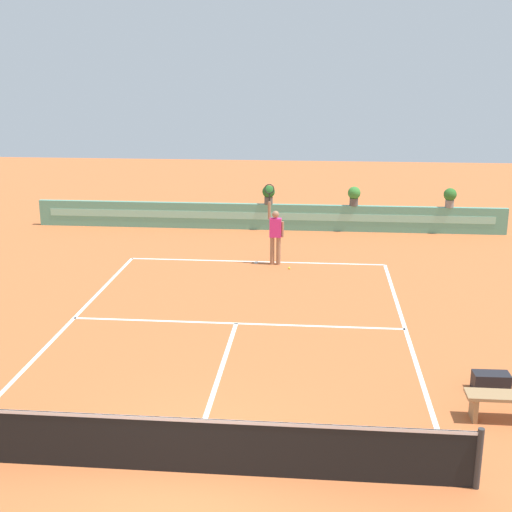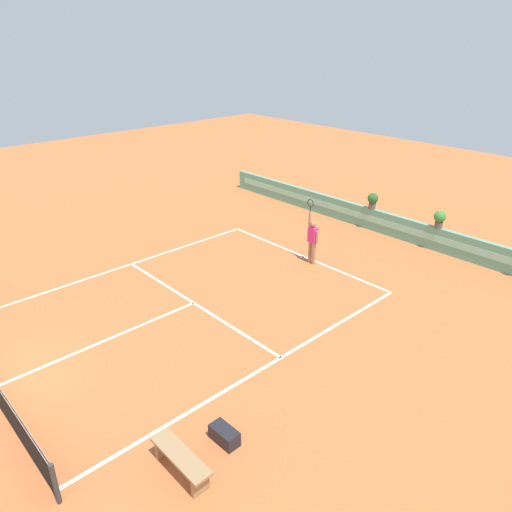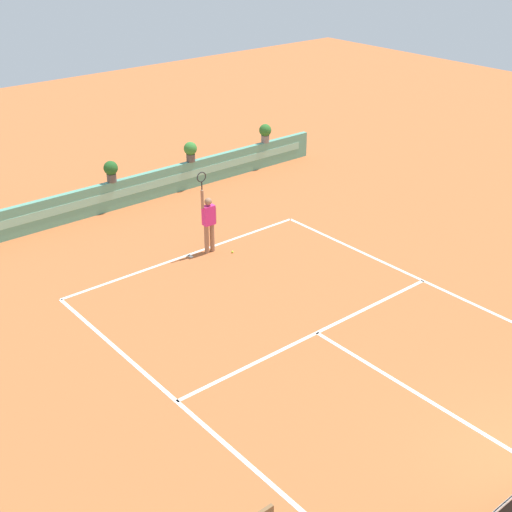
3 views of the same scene
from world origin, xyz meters
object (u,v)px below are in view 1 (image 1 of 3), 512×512
tennis_player (275,232)px  potted_plant_right (354,195)px  gear_bag (491,382)px  potted_plant_centre (269,193)px  tennis_ball_near_baseline (289,268)px  potted_plant_far_right (450,196)px  bench_courtside (511,401)px

tennis_player → potted_plant_right: tennis_player is taller
tennis_player → potted_plant_right: 5.45m
gear_bag → tennis_player: bearing=119.8°
potted_plant_centre → tennis_ball_near_baseline: bearing=-78.8°
gear_bag → tennis_ball_near_baseline: (-4.29, 7.84, -0.15)m
potted_plant_far_right → bench_courtside: bearing=-95.6°
tennis_player → tennis_ball_near_baseline: 1.23m
bench_courtside → gear_bag: bench_courtside is taller
bench_courtside → potted_plant_right: 14.46m
tennis_player → potted_plant_centre: bearing=96.8°
bench_courtside → potted_plant_far_right: bearing=84.4°
tennis_ball_near_baseline → potted_plant_right: bearing=67.2°
gear_bag → potted_plant_right: bearing=99.1°
potted_plant_centre → gear_bag: bearing=-67.8°
potted_plant_far_right → tennis_player: bearing=-142.7°
bench_courtside → potted_plant_right: size_ratio=2.21×
bench_courtside → tennis_player: 10.70m
gear_bag → potted_plant_centre: 14.17m
gear_bag → potted_plant_right: potted_plant_right is taller
tennis_ball_near_baseline → potted_plant_centre: bearing=101.2°
potted_plant_centre → potted_plant_far_right: (6.78, 0.00, 0.00)m
potted_plant_far_right → potted_plant_centre: bearing=180.0°
gear_bag → tennis_player: 9.65m
gear_bag → potted_plant_right: size_ratio=0.97×
potted_plant_right → gear_bag: bearing=-80.9°
tennis_player → potted_plant_right: size_ratio=3.57×
tennis_ball_near_baseline → potted_plant_centre: (-1.04, 5.23, 1.38)m
gear_bag → potted_plant_far_right: bearing=83.7°
potted_plant_far_right → tennis_ball_near_baseline: bearing=-137.6°
bench_courtside → tennis_player: size_ratio=0.62×
gear_bag → potted_plant_centre: (-5.33, 13.07, 1.23)m
gear_bag → potted_plant_right: 13.30m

